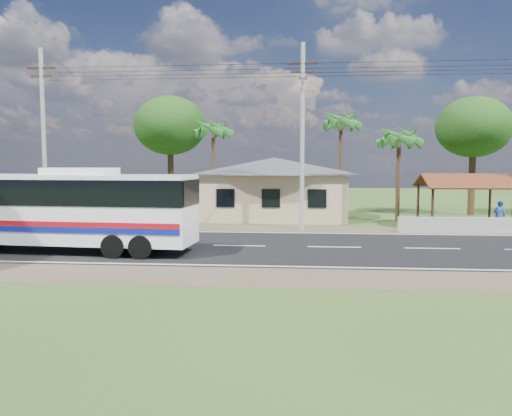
{
  "coord_description": "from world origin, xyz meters",
  "views": [
    {
      "loc": [
        2.84,
        -23.44,
        3.9
      ],
      "look_at": [
        0.72,
        1.0,
        1.75
      ],
      "focal_mm": 35.0,
      "sensor_mm": 36.0,
      "label": 1
    }
  ],
  "objects_px": {
    "waiting_shed": "(463,183)",
    "coach_bus": "(60,204)",
    "motorcycle": "(486,222)",
    "person": "(499,216)"
  },
  "relations": [
    {
      "from": "waiting_shed",
      "to": "coach_bus",
      "type": "distance_m",
      "value": 23.35
    },
    {
      "from": "waiting_shed",
      "to": "motorcycle",
      "type": "height_order",
      "value": "waiting_shed"
    },
    {
      "from": "motorcycle",
      "to": "person",
      "type": "relative_size",
      "value": 1.08
    },
    {
      "from": "coach_bus",
      "to": "person",
      "type": "relative_size",
      "value": 7.01
    },
    {
      "from": "motorcycle",
      "to": "person",
      "type": "distance_m",
      "value": 0.79
    },
    {
      "from": "coach_bus",
      "to": "waiting_shed",
      "type": "bearing_deg",
      "value": 31.38
    },
    {
      "from": "motorcycle",
      "to": "coach_bus",
      "type": "bearing_deg",
      "value": 115.76
    },
    {
      "from": "person",
      "to": "waiting_shed",
      "type": "bearing_deg",
      "value": -29.56
    },
    {
      "from": "person",
      "to": "coach_bus",
      "type": "bearing_deg",
      "value": 37.4
    },
    {
      "from": "motorcycle",
      "to": "waiting_shed",
      "type": "bearing_deg",
      "value": 36.34
    }
  ]
}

